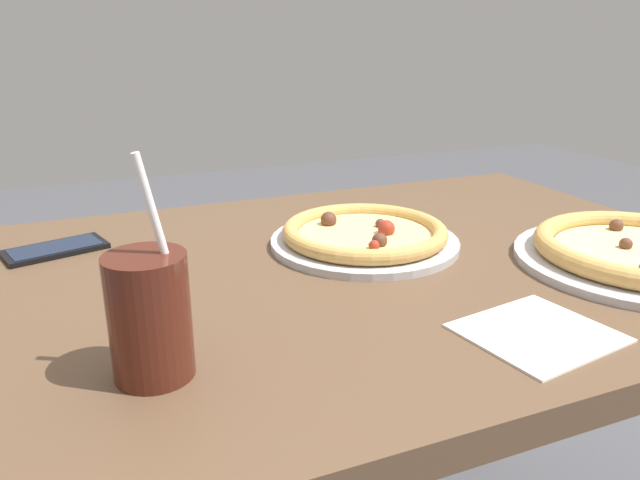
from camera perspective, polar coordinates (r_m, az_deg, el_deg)
name	(u,v)px	position (r m, az deg, el deg)	size (l,w,h in m)	color
dining_table	(360,332)	(0.97, 3.78, -8.65)	(1.17, 0.81, 0.75)	brown
pizza_far	(365,235)	(0.98, 4.20, 0.44)	(0.30, 0.30, 0.04)	#B7B7BC
drink_cup_colored	(150,316)	(0.62, -15.67, -6.87)	(0.08, 0.08, 0.23)	#4C1E14
paper_napkin	(537,333)	(0.75, 19.72, -8.21)	(0.16, 0.14, 0.00)	white
cell_phone	(55,249)	(1.04, -23.57, -0.79)	(0.16, 0.11, 0.01)	black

